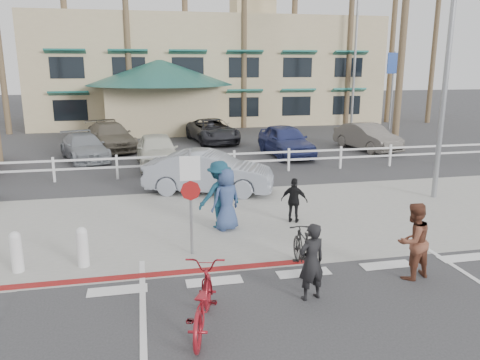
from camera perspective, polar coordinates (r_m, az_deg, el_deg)
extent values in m
plane|color=#333335|center=(10.14, 8.93, -12.61)|extent=(140.00, 140.00, 0.00)
cube|color=#333335|center=(8.54, 13.90, -18.28)|extent=(12.00, 16.00, 0.01)
cube|color=gray|center=(14.10, 2.47, -4.68)|extent=(22.00, 7.00, 0.01)
cube|color=#333335|center=(17.85, -0.71, -0.69)|extent=(40.00, 5.00, 0.01)
cube|color=#333335|center=(27.03, -4.64, 4.27)|extent=(50.00, 16.00, 0.01)
cube|color=maroon|center=(10.64, -9.09, -11.22)|extent=(7.00, 0.25, 0.02)
imported|color=maroon|center=(8.35, -4.66, -14.42)|extent=(1.21, 2.17, 1.08)
imported|color=black|center=(9.29, 8.70, -9.84)|extent=(0.64, 0.50, 1.56)
imported|color=black|center=(10.60, 7.69, -8.44)|extent=(0.57, 1.66, 0.98)
imported|color=brown|center=(10.69, 20.34, -6.98)|extent=(0.97, 0.85, 1.69)
imported|color=#133B50|center=(13.08, -2.50, -1.80)|extent=(1.41, 1.09, 1.92)
imported|color=black|center=(13.66, 6.63, -2.50)|extent=(0.84, 0.65, 1.33)
imported|color=navy|center=(12.92, -1.68, -2.38)|extent=(1.01, 0.86, 1.75)
imported|color=gray|center=(16.76, -3.79, 0.96)|extent=(4.84, 3.01, 1.51)
imported|color=gray|center=(23.84, -18.44, 3.82)|extent=(2.98, 4.63, 1.25)
imported|color=silver|center=(21.43, -10.04, 3.59)|extent=(1.98, 4.44, 1.48)
imported|color=#635D57|center=(26.18, 15.25, 5.08)|extent=(2.31, 4.52, 1.42)
imported|color=#655D4E|center=(26.44, -15.52, 5.16)|extent=(3.33, 5.29, 1.43)
imported|color=#26262C|center=(27.99, -3.35, 6.02)|extent=(2.95, 5.17, 1.36)
imported|color=navy|center=(23.76, 5.60, 4.82)|extent=(2.10, 4.67, 1.56)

